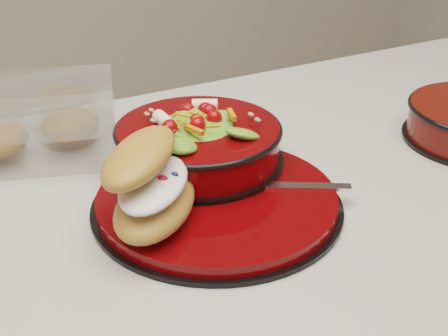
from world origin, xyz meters
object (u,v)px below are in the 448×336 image
salad_bowl (198,137)px  fork (269,186)px  dinner_plate (218,201)px  croissant (152,183)px  pastry_box (33,122)px

salad_bowl → fork: salad_bowl is taller
dinner_plate → fork: fork is taller
croissant → dinner_plate: bearing=-43.5°
salad_bowl → pastry_box: size_ratio=0.84×
croissant → pastry_box: bearing=53.3°
dinner_plate → fork: 0.06m
salad_bowl → fork: bearing=-65.2°
salad_bowl → croissant: (-0.10, -0.10, 0.01)m
croissant → pastry_box: 0.27m
croissant → fork: croissant is taller
croissant → fork: 0.15m
dinner_plate → salad_bowl: 0.10m
salad_bowl → pastry_box: salad_bowl is taller
dinner_plate → fork: (0.06, -0.01, 0.01)m
salad_bowl → pastry_box: (-0.17, 0.17, -0.01)m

